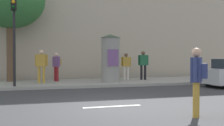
{
  "coord_description": "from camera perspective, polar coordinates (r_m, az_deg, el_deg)",
  "views": [
    {
      "loc": [
        -2.13,
        -7.58,
        1.46
      ],
      "look_at": [
        0.55,
        2.0,
        1.28
      ],
      "focal_mm": 41.86,
      "sensor_mm": 36.0,
      "label": 1
    }
  ],
  "objects": [
    {
      "name": "ground_plane",
      "position": [
        8.01,
        0.08,
        -9.48
      ],
      "size": [
        80.0,
        80.0,
        0.0
      ],
      "primitive_type": "plane",
      "color": "#38383A"
    },
    {
      "name": "sidewalk_curb",
      "position": [
        14.8,
        -7.32,
        -4.35
      ],
      "size": [
        36.0,
        4.0,
        0.15
      ],
      "primitive_type": "cube",
      "color": "#9E9B93",
      "rests_on": "ground_plane"
    },
    {
      "name": "lane_markings",
      "position": [
        8.01,
        0.08,
        -9.46
      ],
      "size": [
        25.8,
        0.16,
        0.01
      ],
      "color": "silver",
      "rests_on": "ground_plane"
    },
    {
      "name": "building_backdrop",
      "position": [
        19.89,
        -9.46,
        9.12
      ],
      "size": [
        36.0,
        5.0,
        8.53
      ],
      "primitive_type": "cube",
      "color": "#B7A893",
      "rests_on": "ground_plane"
    },
    {
      "name": "traffic_light",
      "position": [
        12.96,
        -20.64,
        7.86
      ],
      "size": [
        0.24,
        0.45,
        4.26
      ],
      "color": "black",
      "rests_on": "sidewalk_curb"
    },
    {
      "name": "poster_column",
      "position": [
        14.42,
        -0.33,
        1.15
      ],
      "size": [
        1.11,
        1.11,
        2.64
      ],
      "color": "gray",
      "rests_on": "sidewalk_curb"
    },
    {
      "name": "street_tree",
      "position": [
        16.19,
        -21.31,
        12.73
      ],
      "size": [
        3.83,
        3.83,
        6.28
      ],
      "color": "brown",
      "rests_on": "sidewalk_curb"
    },
    {
      "name": "pedestrian_in_dark_shirt",
      "position": [
        6.83,
        18.12,
        -2.7
      ],
      "size": [
        0.51,
        0.5,
        1.72
      ],
      "color": "#B78C33",
      "rests_on": "ground_plane"
    },
    {
      "name": "pedestrian_tallest",
      "position": [
        15.27,
        -12.01,
        -0.24
      ],
      "size": [
        0.51,
        0.56,
        1.64
      ],
      "color": "maroon",
      "rests_on": "sidewalk_curb"
    },
    {
      "name": "pedestrian_near_pole",
      "position": [
        15.81,
        3.09,
        -0.28
      ],
      "size": [
        0.61,
        0.29,
        1.62
      ],
      "color": "silver",
      "rests_on": "sidewalk_curb"
    },
    {
      "name": "pedestrian_with_backpack",
      "position": [
        16.06,
        6.85,
        0.09
      ],
      "size": [
        0.68,
        0.24,
        1.75
      ],
      "color": "black",
      "rests_on": "sidewalk_curb"
    },
    {
      "name": "pedestrian_with_bag",
      "position": [
        14.23,
        -15.18,
        -0.06
      ],
      "size": [
        0.66,
        0.32,
        1.76
      ],
      "color": "#B78C33",
      "rests_on": "sidewalk_curb"
    }
  ]
}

